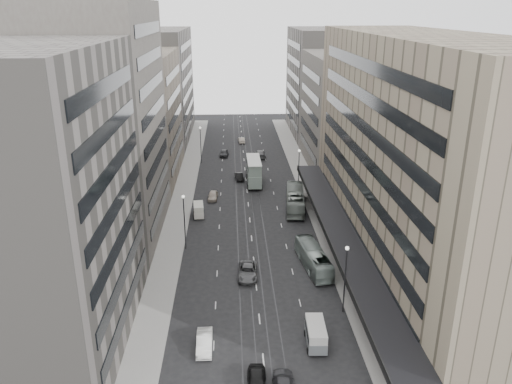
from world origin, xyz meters
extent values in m
plane|color=black|center=(0.00, 0.00, 0.00)|extent=(220.00, 220.00, 0.00)
cube|color=gray|center=(12.00, 37.50, 0.07)|extent=(4.00, 125.00, 0.15)
cube|color=gray|center=(-12.00, 37.50, 0.07)|extent=(4.00, 125.00, 0.15)
cube|color=gray|center=(21.50, 8.00, 15.00)|extent=(15.00, 60.00, 30.00)
cube|color=black|center=(12.00, 8.00, 4.00)|extent=(4.40, 60.00, 0.50)
cube|color=#504B45|center=(21.50, 52.00, 12.00)|extent=(15.00, 28.00, 24.00)
cube|color=slate|center=(21.50, 82.00, 14.00)|extent=(15.00, 32.00, 28.00)
cube|color=slate|center=(-21.50, -8.00, 15.00)|extent=(15.00, 28.00, 30.00)
cube|color=#504B45|center=(-21.50, 19.00, 17.00)|extent=(15.00, 26.00, 34.00)
cube|color=#75695B|center=(-21.50, 46.00, 12.50)|extent=(15.00, 28.00, 25.00)
cube|color=slate|center=(-21.50, 79.00, 14.00)|extent=(15.00, 38.00, 28.00)
cylinder|color=#262628|center=(9.70, -5.00, 4.00)|extent=(0.16, 0.16, 8.00)
sphere|color=silver|center=(9.70, -5.00, 8.10)|extent=(0.44, 0.44, 0.44)
cylinder|color=#262628|center=(9.70, 35.00, 4.00)|extent=(0.16, 0.16, 8.00)
sphere|color=silver|center=(9.70, 35.00, 8.10)|extent=(0.44, 0.44, 0.44)
cylinder|color=#262628|center=(-9.70, 12.00, 4.00)|extent=(0.16, 0.16, 8.00)
sphere|color=silver|center=(-9.70, 12.00, 8.10)|extent=(0.44, 0.44, 0.44)
cylinder|color=#262628|center=(-9.70, 55.00, 4.00)|extent=(0.16, 0.16, 8.00)
sphere|color=silver|center=(-9.70, 55.00, 8.10)|extent=(0.44, 0.44, 0.44)
imported|color=gray|center=(7.91, 5.39, 1.46)|extent=(3.85, 10.72, 2.92)
imported|color=gray|center=(8.04, 26.50, 1.72)|extent=(4.19, 12.58, 3.44)
cube|color=gray|center=(1.50, 40.01, 1.70)|extent=(2.68, 9.31, 2.37)
cube|color=gray|center=(1.50, 40.01, 3.92)|extent=(2.62, 8.94, 2.06)
cube|color=silver|center=(1.50, 40.01, 5.01)|extent=(2.68, 9.31, 0.12)
cylinder|color=black|center=(0.25, 36.65, 0.52)|extent=(0.30, 1.03, 1.03)
cylinder|color=black|center=(2.83, 36.68, 0.52)|extent=(0.30, 1.03, 1.03)
cylinder|color=black|center=(0.17, 43.34, 0.52)|extent=(0.30, 1.03, 1.03)
cylinder|color=black|center=(2.75, 43.36, 0.52)|extent=(0.30, 1.03, 1.03)
cube|color=slate|center=(5.56, -10.83, 0.91)|extent=(2.06, 4.54, 1.16)
cube|color=#BBBAB6|center=(5.56, -10.83, 1.95)|extent=(2.02, 4.45, 0.91)
cylinder|color=black|center=(4.57, -12.26, 0.33)|extent=(0.22, 0.67, 0.66)
cylinder|color=black|center=(6.43, -12.34, 0.33)|extent=(0.22, 0.67, 0.66)
cylinder|color=black|center=(4.69, -9.32, 0.33)|extent=(0.22, 0.67, 0.66)
cylinder|color=black|center=(6.56, -9.40, 0.33)|extent=(0.22, 0.67, 0.66)
cube|color=silver|center=(-8.50, 23.81, 0.85)|extent=(1.94, 3.74, 1.11)
cube|color=beige|center=(-8.50, 23.81, 1.84)|extent=(1.90, 3.67, 0.87)
cylinder|color=black|center=(-9.20, 22.55, 0.29)|extent=(0.21, 0.59, 0.58)
cylinder|color=black|center=(-7.59, 22.70, 0.29)|extent=(0.21, 0.59, 0.58)
cylinder|color=black|center=(-9.42, 24.93, 0.29)|extent=(0.21, 0.59, 0.58)
cylinder|color=black|center=(-7.80, 25.07, 0.29)|extent=(0.21, 0.59, 0.58)
imported|color=black|center=(-0.88, -17.00, 0.77)|extent=(2.04, 4.58, 1.53)
imported|color=white|center=(-5.92, -10.89, 0.75)|extent=(1.65, 4.55, 1.49)
imported|color=#535456|center=(-0.99, 3.49, 0.74)|extent=(2.71, 5.45, 1.48)
imported|color=#AC9E8E|center=(-6.37, 31.79, 0.71)|extent=(1.88, 4.25, 1.42)
imported|color=black|center=(-1.36, 42.76, 0.67)|extent=(1.90, 4.22, 1.34)
imported|color=silver|center=(1.65, 49.47, 0.67)|extent=(2.87, 5.10, 1.35)
imported|color=#5D5D60|center=(3.85, 58.92, 0.83)|extent=(2.46, 5.78, 1.66)
imported|color=#29292C|center=(-4.59, 60.19, 0.78)|extent=(2.26, 4.76, 1.57)
imported|color=beige|center=(-0.22, 72.69, 0.69)|extent=(1.79, 4.29, 1.38)
imported|color=black|center=(13.00, -8.11, 1.10)|extent=(0.82, 0.80, 1.90)
camera|label=1|loc=(-2.77, -53.61, 32.82)|focal=35.00mm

